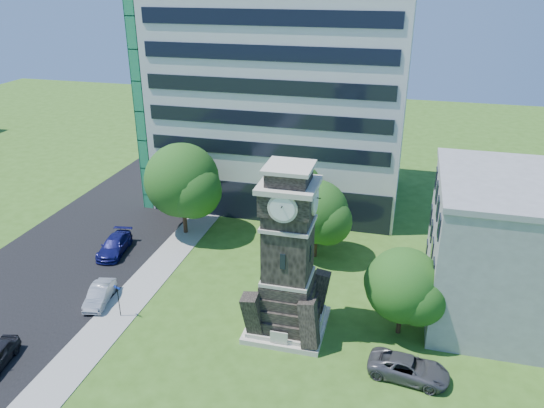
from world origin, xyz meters
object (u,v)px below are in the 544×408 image
(car_east_lot, at_px, (409,368))
(street_sign, at_px, (118,297))
(clock_tower, at_px, (288,263))
(park_bench, at_px, (264,331))
(car_street_mid, at_px, (100,294))
(car_street_north, at_px, (115,245))

(car_east_lot, bearing_deg, street_sign, 94.34)
(clock_tower, relative_size, park_bench, 6.92)
(car_street_mid, bearing_deg, park_bench, -15.96)
(car_street_mid, xyz_separation_m, car_east_lot, (23.02, -2.51, 0.03))
(car_street_mid, height_order, street_sign, street_sign)
(car_street_mid, relative_size, park_bench, 2.28)
(car_street_north, xyz_separation_m, car_east_lot, (25.95, -9.80, -0.03))
(car_street_north, distance_m, car_east_lot, 27.74)
(clock_tower, distance_m, street_sign, 12.79)
(car_street_north, bearing_deg, park_bench, -35.67)
(car_street_mid, distance_m, park_bench, 13.32)
(street_sign, bearing_deg, car_east_lot, 16.79)
(clock_tower, xyz_separation_m, street_sign, (-12.12, -1.84, -3.64))
(car_street_north, bearing_deg, street_sign, -66.95)
(car_street_mid, bearing_deg, clock_tower, -10.03)
(car_east_lot, bearing_deg, clock_tower, 77.87)
(park_bench, bearing_deg, car_street_mid, 156.06)
(clock_tower, xyz_separation_m, car_street_mid, (-14.56, -0.55, -4.62))
(car_street_mid, xyz_separation_m, street_sign, (2.44, -1.30, 0.98))
(clock_tower, bearing_deg, car_street_mid, -177.86)
(car_street_mid, distance_m, car_east_lot, 23.15)
(car_street_north, height_order, street_sign, street_sign)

